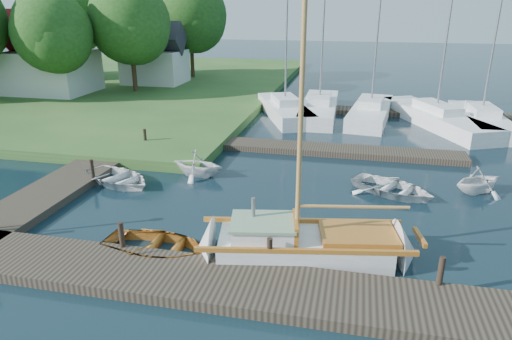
% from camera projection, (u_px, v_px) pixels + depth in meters
% --- Properties ---
extents(ground, '(160.00, 160.00, 0.00)m').
position_uv_depth(ground, '(256.00, 199.00, 17.79)').
color(ground, black).
rests_on(ground, ground).
extents(near_dock, '(18.00, 2.20, 0.30)m').
position_uv_depth(near_dock, '(208.00, 282.00, 12.24)').
color(near_dock, black).
rests_on(near_dock, ground).
extents(left_dock, '(2.20, 18.00, 0.30)m').
position_uv_depth(left_dock, '(98.00, 164.00, 21.20)').
color(left_dock, black).
rests_on(left_dock, ground).
extents(far_dock, '(14.00, 1.60, 0.30)m').
position_uv_depth(far_dock, '(322.00, 149.00, 23.29)').
color(far_dock, black).
rests_on(far_dock, ground).
extents(pontoon, '(30.00, 1.60, 0.30)m').
position_uv_depth(pontoon, '(454.00, 115.00, 30.37)').
color(pontoon, black).
rests_on(pontoon, ground).
extents(shore, '(50.00, 40.00, 0.50)m').
position_uv_depth(shore, '(20.00, 80.00, 43.57)').
color(shore, '#2B4F21').
rests_on(shore, ground).
extents(mooring_post_1, '(0.16, 0.16, 0.80)m').
position_uv_depth(mooring_post_1, '(122.00, 235.00, 13.58)').
color(mooring_post_1, black).
rests_on(mooring_post_1, near_dock).
extents(mooring_post_2, '(0.16, 0.16, 0.80)m').
position_uv_depth(mooring_post_2, '(270.00, 251.00, 12.66)').
color(mooring_post_2, black).
rests_on(mooring_post_2, near_dock).
extents(mooring_post_3, '(0.16, 0.16, 0.80)m').
position_uv_depth(mooring_post_3, '(441.00, 271.00, 11.75)').
color(mooring_post_3, black).
rests_on(mooring_post_3, near_dock).
extents(mooring_post_4, '(0.16, 0.16, 0.80)m').
position_uv_depth(mooring_post_4, '(92.00, 169.00, 18.98)').
color(mooring_post_4, black).
rests_on(mooring_post_4, left_dock).
extents(mooring_post_5, '(0.16, 0.16, 0.80)m').
position_uv_depth(mooring_post_5, '(145.00, 136.00, 23.56)').
color(mooring_post_5, black).
rests_on(mooring_post_5, left_dock).
extents(sailboat, '(7.39, 3.23, 9.83)m').
position_uv_depth(sailboat, '(309.00, 247.00, 13.60)').
color(sailboat, silver).
rests_on(sailboat, ground).
extents(dinghy, '(3.58, 2.65, 0.71)m').
position_uv_depth(dinghy, '(158.00, 243.00, 13.81)').
color(dinghy, '#9A4312').
rests_on(dinghy, ground).
extents(tender_a, '(4.16, 3.67, 0.72)m').
position_uv_depth(tender_a, '(118.00, 176.00, 19.18)').
color(tender_a, silver).
rests_on(tender_a, ground).
extents(tender_b, '(2.68, 2.41, 1.26)m').
position_uv_depth(tender_b, '(198.00, 162.00, 19.97)').
color(tender_b, silver).
rests_on(tender_b, ground).
extents(tender_c, '(4.11, 3.75, 0.70)m').
position_uv_depth(tender_c, '(393.00, 185.00, 18.17)').
color(tender_c, silver).
rests_on(tender_c, ground).
extents(tender_d, '(3.00, 2.92, 1.20)m').
position_uv_depth(tender_d, '(479.00, 178.00, 18.23)').
color(tender_d, silver).
rests_on(tender_d, ground).
extents(marina_boat_0, '(5.10, 8.25, 11.74)m').
position_uv_depth(marina_boat_0, '(285.00, 108.00, 30.43)').
color(marina_boat_0, silver).
rests_on(marina_boat_0, ground).
extents(marina_boat_1, '(2.39, 9.19, 11.20)m').
position_uv_depth(marina_boat_1, '(319.00, 107.00, 30.90)').
color(marina_boat_1, silver).
rests_on(marina_boat_1, ground).
extents(marina_boat_2, '(3.21, 8.58, 10.20)m').
position_uv_depth(marina_boat_2, '(371.00, 111.00, 29.86)').
color(marina_boat_2, silver).
rests_on(marina_boat_2, ground).
extents(marina_boat_3, '(6.13, 9.93, 11.58)m').
position_uv_depth(marina_boat_3, '(436.00, 117.00, 28.27)').
color(marina_boat_3, silver).
rests_on(marina_boat_3, ground).
extents(marina_boat_4, '(2.57, 7.98, 10.46)m').
position_uv_depth(marina_boat_4, '(481.00, 119.00, 27.68)').
color(marina_boat_4, silver).
rests_on(marina_boat_4, ground).
extents(house_a, '(6.30, 5.00, 6.29)m').
position_uv_depth(house_a, '(50.00, 61.00, 35.51)').
color(house_a, silver).
rests_on(house_a, shore).
extents(house_c, '(5.25, 4.00, 5.28)m').
position_uv_depth(house_c, '(155.00, 59.00, 39.92)').
color(house_c, silver).
rests_on(house_c, shore).
extents(tree_2, '(5.83, 5.75, 7.82)m').
position_uv_depth(tree_2, '(53.00, 32.00, 32.52)').
color(tree_2, '#332114').
rests_on(tree_2, shore).
extents(tree_3, '(6.41, 6.38, 8.74)m').
position_uv_depth(tree_3, '(130.00, 22.00, 35.18)').
color(tree_3, '#332114').
rests_on(tree_3, shore).
extents(tree_4, '(7.01, 7.01, 9.66)m').
position_uv_depth(tree_4, '(67.00, 13.00, 40.28)').
color(tree_4, '#332114').
rests_on(tree_4, shore).
extents(tree_7, '(6.83, 6.83, 9.38)m').
position_uv_depth(tree_7, '(190.00, 14.00, 41.97)').
color(tree_7, '#332114').
rests_on(tree_7, shore).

